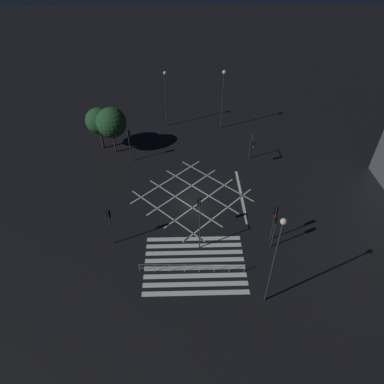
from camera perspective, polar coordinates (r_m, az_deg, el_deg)
ground_plane at (r=39.48m, az=0.00°, el=-0.71°), size 200.00×200.00×0.00m
road_markings at (r=34.57m, az=0.80°, el=-8.14°), size 14.09×20.19×0.01m
traffic_light_ne_cross at (r=43.91m, az=10.00°, el=7.82°), size 0.36×1.95×3.86m
traffic_light_nw_main at (r=44.13m, az=-10.40°, el=8.63°), size 0.39×0.36×4.57m
traffic_light_se_cross at (r=33.44m, az=13.64°, el=-3.90°), size 0.36×0.39×4.45m
traffic_light_median_south at (r=32.43m, az=1.23°, el=-3.66°), size 0.36×2.55×4.58m
traffic_light_sw_cross at (r=33.06m, az=-13.54°, el=-4.52°), size 0.36×0.39×4.43m
traffic_light_se_main at (r=32.71m, az=13.64°, el=-5.27°), size 0.39×0.36×4.35m
street_lamp_east at (r=49.99m, az=5.23°, el=16.89°), size 0.54×0.54×8.77m
street_lamp_west at (r=26.10m, az=13.92°, el=-9.45°), size 0.48×0.48×9.61m
street_lamp_far at (r=50.90m, az=-4.41°, el=16.55°), size 0.47×0.47×8.33m
street_tree_near at (r=47.29m, az=-15.31°, el=11.36°), size 3.40×3.40×5.88m
street_tree_far at (r=45.88m, az=-13.30°, el=11.18°), size 3.91×3.91×6.39m
pedestrian_railing at (r=31.63m, az=-0.00°, el=-12.43°), size 9.57×0.30×1.05m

